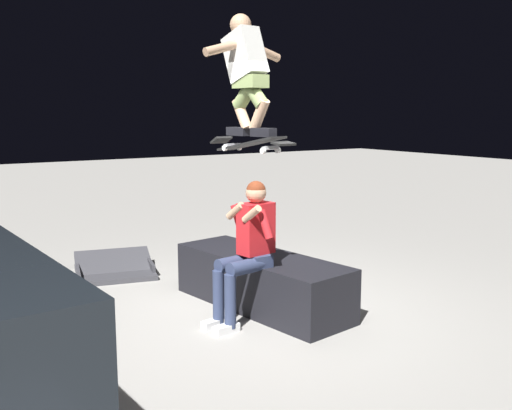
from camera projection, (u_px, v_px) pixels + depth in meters
The scene contains 6 objects.
ground_plane at pixel (260, 312), 6.00m from camera, with size 40.00×40.00×0.00m, color gray.
ledge_box_main at pixel (261, 281), 6.12m from camera, with size 2.09×0.70×0.56m, color black.
person_sitting_on_ledge at pixel (247, 244), 5.58m from camera, with size 0.60×0.78×1.39m.
skateboard at pixel (251, 144), 5.42m from camera, with size 1.04×0.34×0.16m.
skater_airborne at pixel (246, 69), 5.35m from camera, with size 0.63×0.89×1.12m.
kicker_ramp at pixel (115, 270), 7.37m from camera, with size 1.12×1.16×0.32m.
Camera 1 is at (-4.81, 3.15, 2.04)m, focal length 40.65 mm.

